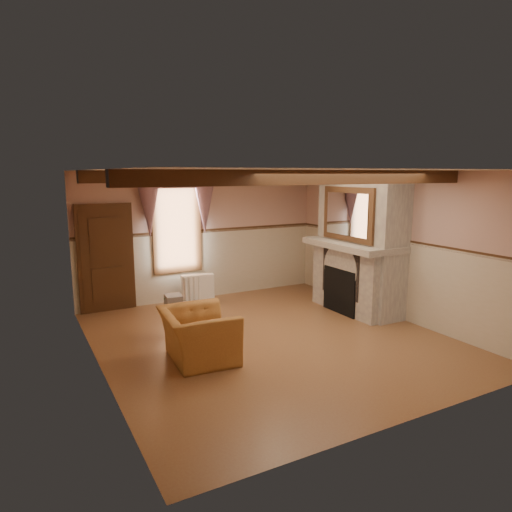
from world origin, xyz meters
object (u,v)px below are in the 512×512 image
side_table (177,322)px  radiator (198,288)px  oil_lamp (346,233)px  bowl (349,238)px  mantel_clock (333,233)px  armchair (198,335)px

side_table → radiator: 2.23m
radiator → oil_lamp: oil_lamp is taller
bowl → oil_lamp: size_ratio=1.33×
radiator → mantel_clock: 3.13m
bowl → mantel_clock: mantel_clock is taller
armchair → side_table: bearing=4.0°
side_table → mantel_clock: 3.87m
bowl → oil_lamp: (0.00, 0.10, 0.09)m
radiator → armchair: bearing=-102.4°
armchair → side_table: armchair is taller
radiator → bowl: 3.38m
bowl → side_table: bearing=179.7°
oil_lamp → bowl: bearing=-90.0°
bowl → mantel_clock: size_ratio=1.56×
side_table → bowl: bearing=-0.3°
armchair → bowl: size_ratio=3.11×
radiator → side_table: bearing=-111.5°
radiator → bowl: bowl is taller
radiator → bowl: size_ratio=1.87×
oil_lamp → side_table: bearing=-178.8°
side_table → armchair: bearing=-90.5°
mantel_clock → oil_lamp: bearing=-90.0°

